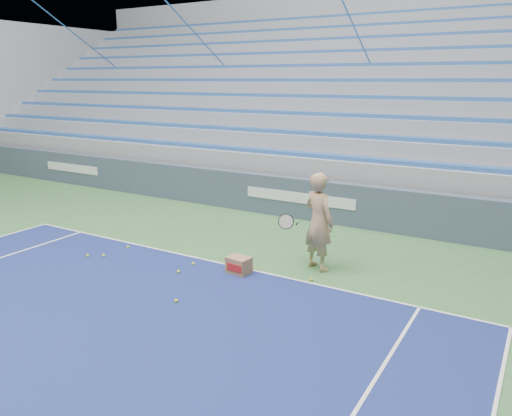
# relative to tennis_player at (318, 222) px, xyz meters

# --- Properties ---
(sponsor_barrier) EXTENTS (30.00, 0.32, 1.10)m
(sponsor_barrier) POSITION_rel_tennis_player_xyz_m (-1.91, 3.23, -0.43)
(sponsor_barrier) COLOR #3C485B
(sponsor_barrier) RESTS_ON ground
(bleachers) EXTENTS (31.00, 9.15, 7.30)m
(bleachers) POSITION_rel_tennis_player_xyz_m (-1.91, 8.95, 1.38)
(bleachers) COLOR #919499
(bleachers) RESTS_ON ground
(tennis_player) EXTENTS (1.03, 0.97, 1.96)m
(tennis_player) POSITION_rel_tennis_player_xyz_m (0.00, 0.00, 0.00)
(tennis_player) COLOR tan
(tennis_player) RESTS_ON ground
(ball_box) EXTENTS (0.48, 0.39, 0.33)m
(ball_box) POSITION_rel_tennis_player_xyz_m (-1.22, -1.01, -0.82)
(ball_box) COLOR olive
(ball_box) RESTS_ON ground
(tennis_ball_0) EXTENTS (0.07, 0.07, 0.07)m
(tennis_ball_0) POSITION_rel_tennis_player_xyz_m (0.17, -0.66, -0.95)
(tennis_ball_0) COLOR #BDD92C
(tennis_ball_0) RESTS_ON ground
(tennis_ball_1) EXTENTS (0.07, 0.07, 0.07)m
(tennis_ball_1) POSITION_rel_tennis_player_xyz_m (-1.42, -2.69, -0.95)
(tennis_ball_1) COLOR #BDD92C
(tennis_ball_1) RESTS_ON ground
(tennis_ball_2) EXTENTS (0.07, 0.07, 0.07)m
(tennis_ball_2) POSITION_rel_tennis_player_xyz_m (-2.23, -1.63, -0.95)
(tennis_ball_2) COLOR #BDD92C
(tennis_ball_2) RESTS_ON ground
(tennis_ball_3) EXTENTS (0.07, 0.07, 0.07)m
(tennis_ball_3) POSITION_rel_tennis_player_xyz_m (-2.25, -1.13, -0.95)
(tennis_ball_3) COLOR #BDD92C
(tennis_ball_3) RESTS_ON ground
(tennis_ball_4) EXTENTS (0.07, 0.07, 0.07)m
(tennis_ball_4) POSITION_rel_tennis_player_xyz_m (-4.49, -1.90, -0.95)
(tennis_ball_4) COLOR #BDD92C
(tennis_ball_4) RESTS_ON ground
(tennis_ball_5) EXTENTS (0.07, 0.07, 0.07)m
(tennis_ball_5) POSITION_rel_tennis_player_xyz_m (-4.21, -1.71, -0.95)
(tennis_ball_5) COLOR #BDD92C
(tennis_ball_5) RESTS_ON ground
(tennis_ball_6) EXTENTS (0.07, 0.07, 0.07)m
(tennis_ball_6) POSITION_rel_tennis_player_xyz_m (-4.15, -1.05, -0.95)
(tennis_ball_6) COLOR #BDD92C
(tennis_ball_6) RESTS_ON ground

